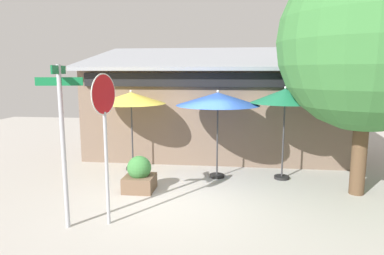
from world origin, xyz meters
TOP-DOWN VIEW (x-y plane):
  - ground_plane at (0.00, 0.00)m, footprint 28.00×28.00m
  - cafe_building at (0.67, 5.21)m, footprint 9.72×5.07m
  - street_sign_post at (-1.97, -1.89)m, footprint 0.87×0.93m
  - stop_sign at (-1.20, -1.64)m, footprint 0.19×0.81m
  - patio_umbrella_mustard_left at (-1.86, 2.30)m, footprint 2.17×2.17m
  - patio_umbrella_royal_blue_center at (0.88, 1.84)m, footprint 2.44×2.44m
  - patio_umbrella_forest_green_right at (2.79, 1.91)m, footprint 1.98×1.98m
  - sidewalk_planter at (-1.10, 0.39)m, footprint 0.78×0.78m

SIDE VIEW (x-z plane):
  - ground_plane at x=0.00m, z-range -0.10..0.00m
  - sidewalk_planter at x=-1.10m, z-range -0.05..0.89m
  - cafe_building at x=0.67m, z-range -0.39..3.80m
  - street_sign_post at x=-1.97m, z-range 0.36..3.63m
  - stop_sign at x=-1.20m, z-range 0.63..3.74m
  - patio_umbrella_mustard_left at x=-1.86m, z-range 1.01..3.58m
  - patio_umbrella_royal_blue_center at x=0.88m, z-range 1.03..3.64m
  - patio_umbrella_forest_green_right at x=2.79m, z-range 1.06..3.79m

